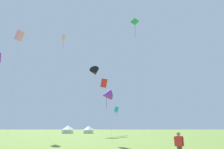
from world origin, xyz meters
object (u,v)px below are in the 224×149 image
kite_black_delta (95,72)px  kite_purple_delta (107,95)px  kite_green_diamond (135,24)px  kite_red_box (104,83)px  kite_pink_box (19,36)px  kite_cyan_box (116,110)px  festival_tent_left (89,129)px  person_spectator (180,148)px  festival_tent_right (68,129)px  kite_pink_parafoil (64,37)px

kite_black_delta → kite_purple_delta: (3.88, -5.30, -8.45)m
kite_green_diamond → kite_red_box: bearing=-113.2°
kite_pink_box → kite_purple_delta: bearing=12.3°
kite_cyan_box → kite_purple_delta: kite_purple_delta is taller
kite_black_delta → festival_tent_left: kite_black_delta is taller
kite_cyan_box → person_spectator: (1.59, -47.82, -6.49)m
person_spectator → festival_tent_left: (-10.98, 57.64, 0.55)m
person_spectator → festival_tent_left: festival_tent_left is taller
person_spectator → kite_pink_box: bearing=128.3°
festival_tent_left → person_spectator: bearing=-79.2°
kite_black_delta → kite_purple_delta: 10.71m
kite_green_diamond → kite_black_delta: bearing=136.1°
person_spectator → kite_purple_delta: bearing=96.3°
kite_cyan_box → kite_black_delta: bearing=-177.2°
kite_pink_box → person_spectator: 53.61m
festival_tent_right → person_spectator: bearing=-72.5°
kite_pink_box → kite_black_delta: bearing=27.4°
kite_cyan_box → festival_tent_right: kite_cyan_box is taller
kite_green_diamond → person_spectator: size_ratio=18.75×
kite_purple_delta → person_spectator: kite_purple_delta is taller
kite_green_diamond → kite_pink_parafoil: 20.88m
kite_pink_box → kite_pink_parafoil: (11.93, 1.50, 0.35)m
kite_red_box → person_spectator: 19.34m
kite_cyan_box → festival_tent_right: 20.17m
person_spectator → festival_tent_left: bearing=100.8°
kite_pink_box → kite_purple_delta: kite_pink_box is taller
kite_purple_delta → festival_tent_right: kite_purple_delta is taller
person_spectator → festival_tent_right: bearing=107.5°
kite_pink_parafoil → festival_tent_left: (6.20, 19.32, -25.69)m
kite_pink_box → kite_green_diamond: bearing=-1.3°
kite_pink_box → festival_tent_left: (18.13, 20.82, -25.34)m
kite_cyan_box → festival_tent_right: size_ratio=1.98×
kite_purple_delta → kite_pink_parafoil: 20.80m
kite_red_box → kite_black_delta: kite_black_delta is taller
kite_green_diamond → kite_purple_delta: bearing=142.6°
kite_red_box → person_spectator: kite_red_box is taller
kite_pink_box → kite_red_box: 36.14m
kite_green_diamond → kite_pink_parafoil: kite_green_diamond is taller
kite_purple_delta → festival_tent_right: (-13.56, 15.46, -9.44)m
kite_black_delta → kite_purple_delta: kite_black_delta is taller
kite_red_box → kite_black_delta: bearing=96.8°
festival_tent_right → festival_tent_left: festival_tent_right is taller
kite_cyan_box → festival_tent_right: bearing=149.4°
kite_black_delta → person_spectator: kite_black_delta is taller
person_spectator → festival_tent_right: size_ratio=0.42×
kite_purple_delta → person_spectator: 43.61m
person_spectator → festival_tent_left: 58.67m
kite_pink_box → kite_purple_delta: 29.61m
kite_red_box → kite_pink_parafoil: kite_pink_parafoil is taller
kite_green_diamond → kite_cyan_box: kite_green_diamond is taller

